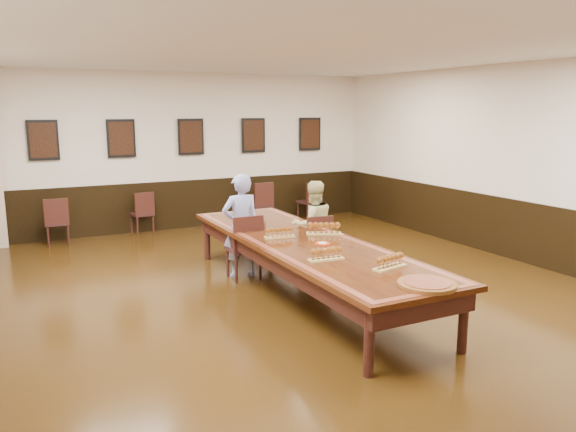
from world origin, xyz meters
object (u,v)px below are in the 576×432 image
person_woman (313,226)px  chair_woman (315,243)px  spare_chair_d (308,201)px  spare_chair_b (142,212)px  conference_table (305,251)px  chair_man (244,246)px  spare_chair_c (260,203)px  spare_chair_a (57,221)px  person_man (241,226)px  carved_platter (427,284)px

person_woman → chair_woman: bearing=90.0°
spare_chair_d → person_woman: person_woman is taller
spare_chair_b → conference_table: (1.10, -4.83, 0.18)m
spare_chair_d → chair_woman: bearing=51.1°
chair_man → spare_chair_c: 3.87m
spare_chair_d → conference_table: 5.29m
spare_chair_c → person_woman: 3.54m
spare_chair_a → spare_chair_c: 4.06m
spare_chair_b → spare_chair_c: bearing=163.7°
spare_chair_b → spare_chair_d: size_ratio=0.99×
spare_chair_c → spare_chair_d: (1.23, 0.09, -0.04)m
chair_woman → person_man: bearing=-4.2°
chair_woman → spare_chair_d: chair_woman is taller
chair_man → chair_woman: 1.14m
spare_chair_a → spare_chair_c: bearing=-176.9°
person_woman → spare_chair_a: bearing=-38.2°
spare_chair_a → spare_chair_d: size_ratio=1.03×
person_man → conference_table: person_man is taller
chair_woman → spare_chair_a: size_ratio=1.00×
person_woman → conference_table: bearing=63.4°
spare_chair_c → carved_platter: bearing=79.1°
spare_chair_b → spare_chair_c: size_ratio=0.91×
spare_chair_d → conference_table: (-2.59, -4.61, 0.18)m
spare_chair_d → person_man: size_ratio=0.56×
chair_woman → conference_table: (-0.70, -0.95, 0.17)m
spare_chair_a → person_man: person_man is taller
spare_chair_a → spare_chair_d: spare_chair_a is taller
spare_chair_b → spare_chair_d: 3.69m
chair_man → spare_chair_d: size_ratio=1.13×
chair_woman → carved_platter: 3.25m
spare_chair_c → spare_chair_a: bearing=-1.4°
person_man → person_woman: (1.14, -0.14, -0.08)m
person_man → carved_platter: bearing=101.0°
spare_chair_a → person_man: 4.07m
person_man → carved_platter: size_ratio=2.21×
spare_chair_b → conference_table: 4.96m
conference_table → spare_chair_c: bearing=73.2°
chair_woman → spare_chair_d: (1.89, 3.66, -0.02)m
spare_chair_d → carved_platter: spare_chair_d is taller
chair_man → spare_chair_d: chair_man is taller
spare_chair_b → person_woman: bearing=106.6°
conference_table → person_woman: bearing=55.8°
chair_man → person_woman: size_ratio=0.70×
spare_chair_a → spare_chair_c: (4.06, -0.04, 0.03)m
person_man → chair_man: bearing=90.0°
carved_platter → person_woman: bearing=80.3°
chair_man → spare_chair_d: bearing=-129.2°
spare_chair_c → chair_woman: bearing=78.7°
chair_woman → spare_chair_c: size_ratio=0.95×
spare_chair_a → spare_chair_c: size_ratio=0.94×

